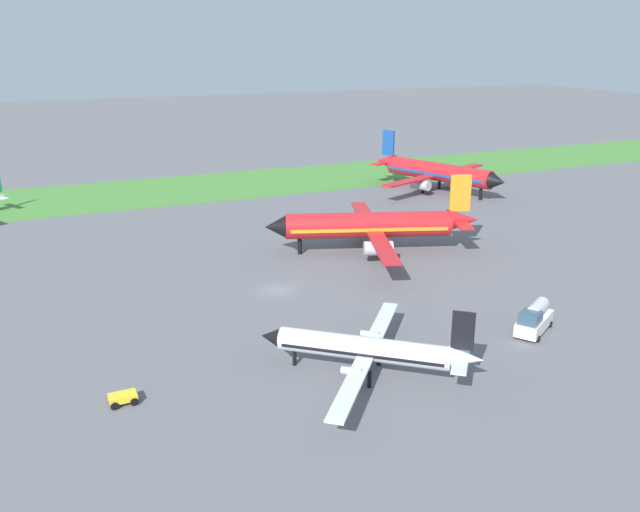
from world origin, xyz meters
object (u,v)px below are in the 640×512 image
(airplane_parked_jet_far, at_px, (436,172))
(airplane_midfield_jet, at_px, (373,225))
(fuel_truck_midfield, at_px, (534,319))
(baggage_cart_near_gate, at_px, (123,398))
(airplane_foreground_turboprop, at_px, (368,349))

(airplane_parked_jet_far, relative_size, airplane_midfield_jet, 0.98)
(airplane_parked_jet_far, distance_m, fuel_truck_midfield, 69.95)
(baggage_cart_near_gate, height_order, fuel_truck_midfield, fuel_truck_midfield)
(airplane_parked_jet_far, xyz_separation_m, airplane_midfield_jet, (-31.46, -31.40, 0.02))
(baggage_cart_near_gate, bearing_deg, fuel_truck_midfield, -5.23)
(airplane_foreground_turboprop, xyz_separation_m, baggage_cart_near_gate, (-22.15, 3.91, -2.19))
(fuel_truck_midfield, bearing_deg, baggage_cart_near_gate, -35.96)
(airplane_foreground_turboprop, relative_size, baggage_cart_near_gate, 8.34)
(airplane_foreground_turboprop, relative_size, fuel_truck_midfield, 3.02)
(airplane_parked_jet_far, bearing_deg, airplane_foreground_turboprop, -59.22)
(baggage_cart_near_gate, bearing_deg, airplane_foreground_turboprop, -11.85)
(airplane_midfield_jet, relative_size, fuel_truck_midfield, 4.69)
(airplane_parked_jet_far, bearing_deg, airplane_midfield_jet, -66.91)
(airplane_parked_jet_far, xyz_separation_m, fuel_truck_midfield, (-28.59, -63.78, -2.58))
(fuel_truck_midfield, bearing_deg, airplane_foreground_turboprop, -28.93)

